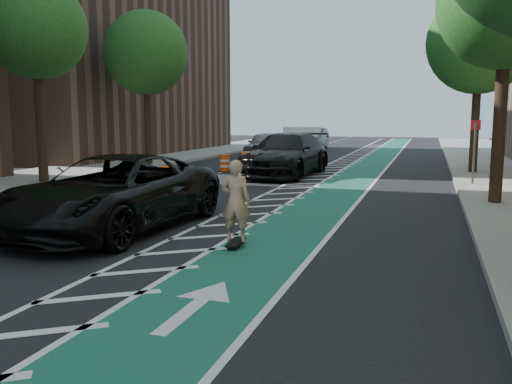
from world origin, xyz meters
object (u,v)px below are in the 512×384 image
at_px(skateboarder, 236,201).
at_px(suv_far, 286,154).
at_px(barrel_a, 169,182).
at_px(suv_near, 114,193).

distance_m(skateboarder, suv_far, 13.32).
bearing_deg(skateboarder, suv_far, -86.17).
bearing_deg(barrel_a, suv_near, -76.07).
distance_m(suv_far, barrel_a, 7.40).
height_order(suv_far, barrel_a, suv_far).
bearing_deg(suv_near, suv_far, 88.54).
relative_size(skateboarder, suv_far, 0.26).
xyz_separation_m(skateboarder, suv_near, (-3.24, 0.72, -0.08)).
distance_m(suv_near, barrel_a, 5.52).
bearing_deg(suv_near, barrel_a, 106.51).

